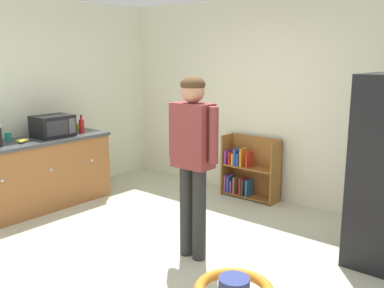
{
  "coord_description": "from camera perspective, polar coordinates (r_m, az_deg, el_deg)",
  "views": [
    {
      "loc": [
        2.72,
        -2.77,
        1.94
      ],
      "look_at": [
        -0.09,
        0.61,
        1.03
      ],
      "focal_mm": 40.28,
      "sensor_mm": 36.0,
      "label": 1
    }
  ],
  "objects": [
    {
      "name": "yellow_cup",
      "position": [
        6.25,
        -14.71,
        2.17
      ],
      "size": [
        0.08,
        0.08,
        0.09
      ],
      "primitive_type": "cylinder",
      "color": "yellow",
      "rests_on": "kitchen_counter"
    },
    {
      "name": "left_side_wall",
      "position": [
        6.46,
        -16.48,
        5.98
      ],
      "size": [
        0.06,
        2.99,
        2.7
      ],
      "primitive_type": "cube",
      "color": "silver",
      "rests_on": "ground"
    },
    {
      "name": "standing_person",
      "position": [
        4.02,
        0.11,
        -0.81
      ],
      "size": [
        0.57,
        0.23,
        1.75
      ],
      "color": "#2A2B2A",
      "rests_on": "ground"
    },
    {
      "name": "banana_bunch",
      "position": [
        5.58,
        -21.48,
        0.42
      ],
      "size": [
        0.15,
        0.16,
        0.04
      ],
      "color": "yellow",
      "rests_on": "kitchen_counter"
    },
    {
      "name": "bookshelf",
      "position": [
        6.01,
        7.4,
        -3.56
      ],
      "size": [
        0.8,
        0.28,
        0.85
      ],
      "color": "brown",
      "rests_on": "ground"
    },
    {
      "name": "ground_plane",
      "position": [
        4.34,
        -4.34,
        -14.9
      ],
      "size": [
        12.0,
        12.0,
        0.0
      ],
      "primitive_type": "plane",
      "color": "beige",
      "rests_on": "ground"
    },
    {
      "name": "microwave",
      "position": [
        5.85,
        -17.95,
        2.28
      ],
      "size": [
        0.37,
        0.48,
        0.28
      ],
      "color": "black",
      "rests_on": "kitchen_counter"
    },
    {
      "name": "back_wall",
      "position": [
        5.81,
        11.73,
        5.62
      ],
      "size": [
        5.2,
        0.06,
        2.7
      ],
      "primitive_type": "cube",
      "color": "silver",
      "rests_on": "ground"
    },
    {
      "name": "ketchup_bottle",
      "position": [
        6.04,
        -14.41,
        2.36
      ],
      "size": [
        0.07,
        0.07,
        0.25
      ],
      "color": "red",
      "rests_on": "kitchen_counter"
    },
    {
      "name": "kitchen_counter",
      "position": [
        5.86,
        -19.76,
        -3.72
      ],
      "size": [
        0.65,
        1.89,
        0.9
      ],
      "color": "#995E31",
      "rests_on": "ground"
    },
    {
      "name": "teal_cup",
      "position": [
        5.8,
        -23.18,
        0.9
      ],
      "size": [
        0.08,
        0.08,
        0.09
      ],
      "primitive_type": "cylinder",
      "color": "teal",
      "rests_on": "kitchen_counter"
    }
  ]
}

